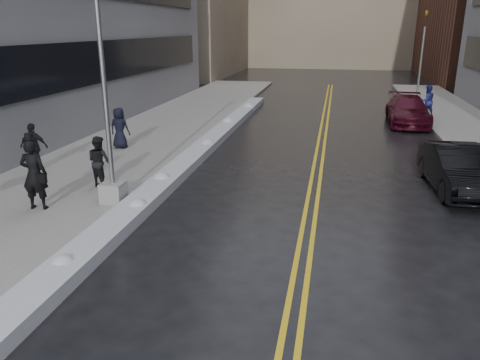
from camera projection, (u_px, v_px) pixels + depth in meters
The scene contains 14 objects.
ground at pixel (202, 245), 11.56m from camera, with size 160.00×160.00×0.00m, color black.
sidewalk_west at pixel (143, 140), 21.94m from camera, with size 5.50×50.00×0.15m, color gray.
lane_line_left at pixel (317, 150), 20.43m from camera, with size 0.12×50.00×0.01m, color gold.
lane_line_right at pixel (324, 151), 20.37m from camera, with size 0.12×50.00×0.01m, color gold.
snow_ridge at pixel (198, 152), 19.42m from camera, with size 0.90×30.00×0.34m, color silver.
lamppost at pixel (107, 123), 13.26m from camera, with size 0.65×0.65×7.62m.
traffic_signal at pixel (422, 54), 31.25m from camera, with size 0.16×0.20×6.00m.
pedestrian_fedora at pixel (34, 174), 13.17m from camera, with size 0.75×0.49×2.05m, color black.
pedestrian_b at pixel (99, 161), 15.13m from camera, with size 0.81×0.63×1.67m, color black.
pedestrian_c at pixel (120, 128), 19.95m from camera, with size 0.85×0.56×1.75m, color black.
pedestrian_d at pixel (34, 147), 16.87m from camera, with size 1.01×0.42×1.72m, color black.
pedestrian_east at pixel (427, 101), 26.92m from camera, with size 0.89×0.70×1.84m, color navy.
car_black at pixel (457, 169), 15.18m from camera, with size 1.57×4.49×1.48m, color black.
car_maroon at pixel (408, 110), 25.74m from camera, with size 2.12×5.23×1.52m, color #380915.
Camera 1 is at (3.00, -10.09, 5.12)m, focal length 35.00 mm.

